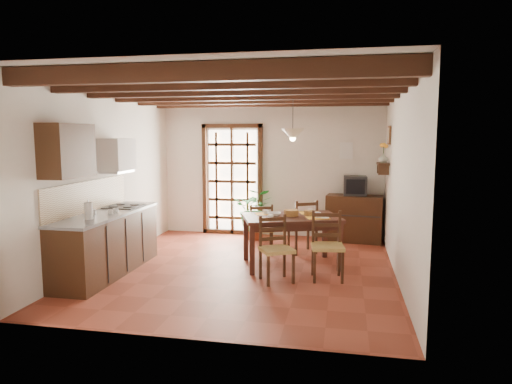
% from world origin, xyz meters
% --- Properties ---
extents(ground_plane, '(5.00, 5.00, 0.00)m').
position_xyz_m(ground_plane, '(0.00, 0.00, 0.00)').
color(ground_plane, brown).
extents(room_shell, '(4.52, 5.02, 2.81)m').
position_xyz_m(room_shell, '(0.00, 0.00, 1.82)').
color(room_shell, silver).
rests_on(room_shell, ground_plane).
extents(ceiling_beams, '(4.50, 4.34, 0.20)m').
position_xyz_m(ceiling_beams, '(0.00, 0.00, 2.69)').
color(ceiling_beams, black).
rests_on(ceiling_beams, room_shell).
extents(french_door, '(1.26, 0.11, 2.32)m').
position_xyz_m(french_door, '(-0.80, 2.45, 1.18)').
color(french_door, white).
rests_on(french_door, ground_plane).
extents(kitchen_counter, '(0.64, 2.25, 1.38)m').
position_xyz_m(kitchen_counter, '(-1.96, -0.60, 0.47)').
color(kitchen_counter, '#341E10').
rests_on(kitchen_counter, ground_plane).
extents(upper_cabinet, '(0.35, 0.80, 0.70)m').
position_xyz_m(upper_cabinet, '(-2.08, -1.30, 1.85)').
color(upper_cabinet, '#341E10').
rests_on(upper_cabinet, room_shell).
extents(range_hood, '(0.38, 0.60, 0.54)m').
position_xyz_m(range_hood, '(-2.05, -0.05, 1.73)').
color(range_hood, white).
rests_on(range_hood, room_shell).
extents(counter_items, '(0.50, 1.43, 0.25)m').
position_xyz_m(counter_items, '(-1.95, -0.51, 0.96)').
color(counter_items, black).
rests_on(counter_items, kitchen_counter).
extents(dining_table, '(1.69, 1.36, 0.79)m').
position_xyz_m(dining_table, '(0.67, 0.33, 0.69)').
color(dining_table, '#3C1B13').
rests_on(dining_table, ground_plane).
extents(chair_near_left, '(0.57, 0.56, 0.92)m').
position_xyz_m(chair_near_left, '(0.57, -0.50, 0.29)').
color(chair_near_left, tan).
rests_on(chair_near_left, ground_plane).
extents(chair_near_right, '(0.50, 0.48, 0.97)m').
position_xyz_m(chair_near_right, '(1.26, -0.26, 0.30)').
color(chair_near_right, tan).
rests_on(chair_near_right, ground_plane).
extents(chair_far_left, '(0.49, 0.48, 0.89)m').
position_xyz_m(chair_far_left, '(0.09, 0.92, 0.28)').
color(chair_far_left, tan).
rests_on(chair_far_left, ground_plane).
extents(chair_far_right, '(0.58, 0.57, 0.95)m').
position_xyz_m(chair_far_right, '(0.78, 1.16, 0.30)').
color(chair_far_right, tan).
rests_on(chair_far_right, ground_plane).
extents(table_setting, '(1.07, 0.71, 0.10)m').
position_xyz_m(table_setting, '(0.67, 0.33, 0.87)').
color(table_setting, '#FAA827').
rests_on(table_setting, dining_table).
extents(table_bowl, '(0.27, 0.27, 0.05)m').
position_xyz_m(table_bowl, '(0.41, 0.30, 0.82)').
color(table_bowl, white).
rests_on(table_bowl, dining_table).
extents(sideboard, '(1.11, 0.59, 0.90)m').
position_xyz_m(sideboard, '(1.68, 2.23, 0.45)').
color(sideboard, '#341E10').
rests_on(sideboard, ground_plane).
extents(crt_tv, '(0.44, 0.40, 0.37)m').
position_xyz_m(crt_tv, '(1.68, 2.22, 1.09)').
color(crt_tv, black).
rests_on(crt_tv, sideboard).
extents(fuse_box, '(0.25, 0.03, 0.32)m').
position_xyz_m(fuse_box, '(1.50, 2.48, 1.75)').
color(fuse_box, white).
rests_on(fuse_box, room_shell).
extents(plant_pot, '(0.37, 0.37, 0.23)m').
position_xyz_m(plant_pot, '(-0.27, 2.07, 0.11)').
color(plant_pot, maroon).
rests_on(plant_pot, ground_plane).
extents(potted_plant, '(2.14, 1.90, 2.17)m').
position_xyz_m(potted_plant, '(-0.27, 2.07, 0.57)').
color(potted_plant, '#144C19').
rests_on(potted_plant, ground_plane).
extents(wall_shelf, '(0.20, 0.42, 0.20)m').
position_xyz_m(wall_shelf, '(2.14, 1.60, 1.51)').
color(wall_shelf, '#341E10').
rests_on(wall_shelf, room_shell).
extents(shelf_vase, '(0.15, 0.15, 0.15)m').
position_xyz_m(shelf_vase, '(2.14, 1.60, 1.65)').
color(shelf_vase, '#B2BFB2').
rests_on(shelf_vase, wall_shelf).
extents(shelf_flowers, '(0.14, 0.14, 0.36)m').
position_xyz_m(shelf_flowers, '(2.14, 1.60, 1.86)').
color(shelf_flowers, '#FAA827').
rests_on(shelf_flowers, shelf_vase).
extents(framed_picture, '(0.03, 0.32, 0.32)m').
position_xyz_m(framed_picture, '(2.22, 1.60, 2.05)').
color(framed_picture, brown).
rests_on(framed_picture, room_shell).
extents(pendant_lamp, '(0.36, 0.36, 0.84)m').
position_xyz_m(pendant_lamp, '(0.67, 0.43, 2.08)').
color(pendant_lamp, black).
rests_on(pendant_lamp, room_shell).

